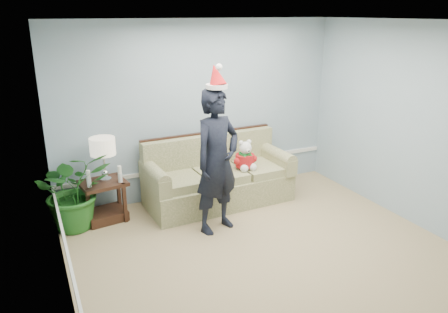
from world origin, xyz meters
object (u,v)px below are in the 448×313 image
sofa (217,179)px  side_table (105,205)px  man (217,162)px  table_lamp (103,148)px  houseplant (74,190)px  teddy_bear (245,159)px

sofa → side_table: (-1.68, 0.07, -0.14)m
side_table → man: man is taller
table_lamp → houseplant: table_lamp is taller
sofa → teddy_bear: bearing=-30.4°
side_table → man: size_ratio=0.35×
houseplant → table_lamp: bearing=11.6°
houseplant → teddy_bear: houseplant is taller
side_table → houseplant: size_ratio=0.61×
table_lamp → houseplant: 0.67m
side_table → teddy_bear: (2.06, -0.27, 0.47)m
sofa → teddy_bear: sofa is taller
side_table → man: (1.32, -0.89, 0.73)m
sofa → man: size_ratio=1.16×
man → teddy_bear: (0.74, 0.62, -0.26)m
side_table → table_lamp: bearing=32.6°
sofa → teddy_bear: size_ratio=4.81×
houseplant → man: bearing=-25.9°
table_lamp → teddy_bear: table_lamp is taller
man → teddy_bear: 1.00m
houseplant → man: size_ratio=0.57×
table_lamp → man: man is taller
houseplant → man: 1.95m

